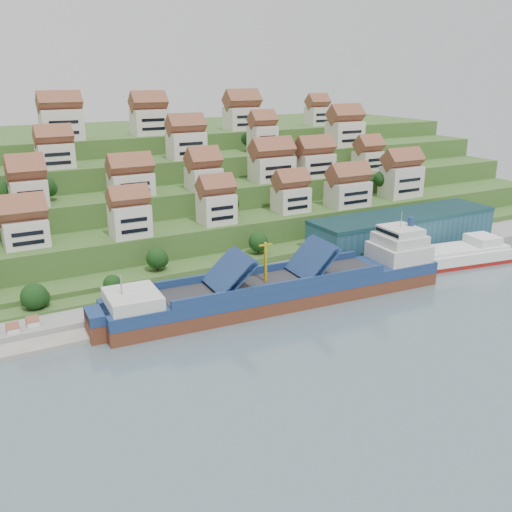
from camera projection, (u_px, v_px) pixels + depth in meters
ground at (284, 305)px, 133.87m from camera, size 300.00×300.00×0.00m
quay at (318, 268)px, 155.23m from camera, size 180.00×14.00×2.20m
pebble_beach at (13, 336)px, 116.95m from camera, size 45.00×20.00×1.00m
hillside at (141, 186)px, 216.65m from camera, size 260.00×128.00×31.00m
hillside_village at (193, 164)px, 178.11m from camera, size 157.52×61.58×29.73m
hillside_trees at (180, 193)px, 166.23m from camera, size 141.31×62.45×31.19m
warehouse at (403, 230)px, 169.75m from camera, size 60.00×15.00×10.00m
flagpole at (323, 254)px, 148.40m from camera, size 1.28×0.16×8.00m
beach_huts at (2, 333)px, 114.49m from camera, size 14.40×3.70×2.20m
cargo_ship at (290, 287)px, 134.87m from camera, size 83.66×17.86×18.48m
second_ship at (463, 255)px, 162.24m from camera, size 29.13×14.36×8.09m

